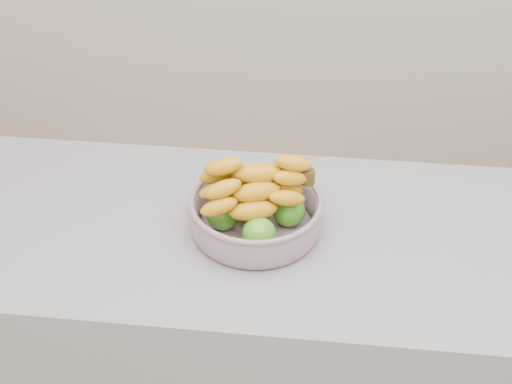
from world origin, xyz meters
TOP-DOWN VIEW (x-y plane):
  - counter at (0.00, 0.48)m, footprint 2.00×0.60m
  - fruit_bowl at (-0.22, 0.48)m, footprint 0.28×0.28m

SIDE VIEW (x-z plane):
  - counter at x=0.00m, z-range 0.00..0.90m
  - fruit_bowl at x=-0.22m, z-range 0.87..1.04m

